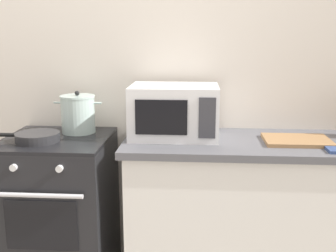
{
  "coord_description": "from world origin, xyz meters",
  "views": [
    {
      "loc": [
        0.46,
        -1.65,
        1.51
      ],
      "look_at": [
        0.3,
        0.6,
        1.0
      ],
      "focal_mm": 44.06,
      "sensor_mm": 36.0,
      "label": 1
    }
  ],
  "objects_px": {
    "stove": "(61,212)",
    "cutting_board": "(297,140)",
    "stock_pot": "(78,114)",
    "frying_pan": "(36,137)",
    "microwave": "(174,111)"
  },
  "relations": [
    {
      "from": "stove",
      "to": "stock_pot",
      "type": "height_order",
      "value": "stock_pot"
    },
    {
      "from": "frying_pan",
      "to": "stock_pot",
      "type": "bearing_deg",
      "value": 52.45
    },
    {
      "from": "frying_pan",
      "to": "microwave",
      "type": "bearing_deg",
      "value": 12.41
    },
    {
      "from": "frying_pan",
      "to": "cutting_board",
      "type": "bearing_deg",
      "value": 3.52
    },
    {
      "from": "stock_pot",
      "to": "microwave",
      "type": "xyz_separation_m",
      "value": [
        0.58,
        -0.06,
        0.04
      ]
    },
    {
      "from": "stock_pot",
      "to": "frying_pan",
      "type": "relative_size",
      "value": 0.65
    },
    {
      "from": "stove",
      "to": "cutting_board",
      "type": "height_order",
      "value": "cutting_board"
    },
    {
      "from": "stove",
      "to": "cutting_board",
      "type": "bearing_deg",
      "value": 0.05
    },
    {
      "from": "frying_pan",
      "to": "microwave",
      "type": "relative_size",
      "value": 0.89
    },
    {
      "from": "stove",
      "to": "frying_pan",
      "type": "distance_m",
      "value": 0.5
    },
    {
      "from": "stock_pot",
      "to": "frying_pan",
      "type": "distance_m",
      "value": 0.3
    },
    {
      "from": "stock_pot",
      "to": "cutting_board",
      "type": "bearing_deg",
      "value": -6.23
    },
    {
      "from": "stove",
      "to": "cutting_board",
      "type": "xyz_separation_m",
      "value": [
        1.37,
        0.0,
        0.47
      ]
    },
    {
      "from": "stock_pot",
      "to": "stove",
      "type": "bearing_deg",
      "value": -124.4
    },
    {
      "from": "stove",
      "to": "cutting_board",
      "type": "distance_m",
      "value": 1.44
    }
  ]
}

